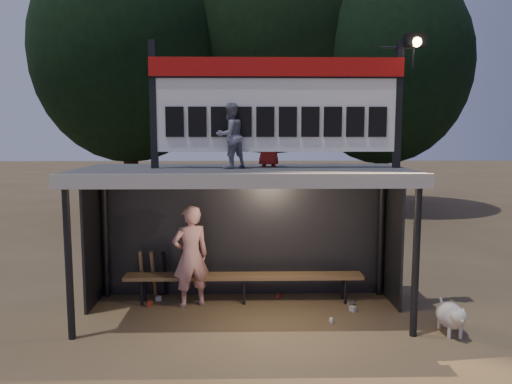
% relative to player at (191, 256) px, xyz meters
% --- Properties ---
extents(ground, '(80.00, 80.00, 0.00)m').
position_rel_player_xyz_m(ground, '(0.87, -0.39, -0.84)').
color(ground, brown).
rests_on(ground, ground).
extents(player, '(0.72, 0.62, 1.68)m').
position_rel_player_xyz_m(player, '(0.00, 0.00, 0.00)').
color(player, white).
rests_on(player, ground).
extents(child_a, '(0.60, 0.59, 0.98)m').
position_rel_player_xyz_m(child_a, '(0.68, -0.49, 1.97)').
color(child_a, slate).
rests_on(child_a, dugout_shelter).
extents(child_b, '(0.41, 0.27, 0.84)m').
position_rel_player_xyz_m(child_b, '(1.27, -0.13, 1.90)').
color(child_b, maroon).
rests_on(child_b, dugout_shelter).
extents(dugout_shelter, '(5.10, 2.08, 2.32)m').
position_rel_player_xyz_m(dugout_shelter, '(0.87, -0.15, 1.00)').
color(dugout_shelter, '#3D3D40').
rests_on(dugout_shelter, ground).
extents(scoreboard_assembly, '(4.10, 0.27, 1.99)m').
position_rel_player_xyz_m(scoreboard_assembly, '(1.43, -0.40, 2.48)').
color(scoreboard_assembly, black).
rests_on(scoreboard_assembly, dugout_shelter).
extents(bench, '(4.00, 0.35, 0.48)m').
position_rel_player_xyz_m(bench, '(0.87, 0.16, -0.41)').
color(bench, brown).
rests_on(bench, ground).
extents(tree_left, '(6.46, 6.46, 9.27)m').
position_rel_player_xyz_m(tree_left, '(-3.13, 9.61, 4.67)').
color(tree_left, '#302215').
rests_on(tree_left, ground).
extents(tree_mid, '(7.22, 7.22, 10.36)m').
position_rel_player_xyz_m(tree_mid, '(1.87, 11.11, 5.32)').
color(tree_mid, black).
rests_on(tree_mid, ground).
extents(tree_right, '(6.08, 6.08, 8.72)m').
position_rel_player_xyz_m(tree_right, '(5.87, 10.11, 4.35)').
color(tree_right, black).
rests_on(tree_right, ground).
extents(dog, '(0.36, 0.81, 0.49)m').
position_rel_player_xyz_m(dog, '(3.82, -1.25, -0.56)').
color(dog, beige).
rests_on(dog, ground).
extents(bats, '(0.47, 0.32, 0.84)m').
position_rel_player_xyz_m(bats, '(-0.70, 0.43, -0.41)').
color(bats, '#A5834D').
rests_on(bats, ground).
extents(litter, '(3.44, 1.29, 0.08)m').
position_rel_player_xyz_m(litter, '(1.25, -0.09, -0.80)').
color(litter, '#AB2F1D').
rests_on(litter, ground).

